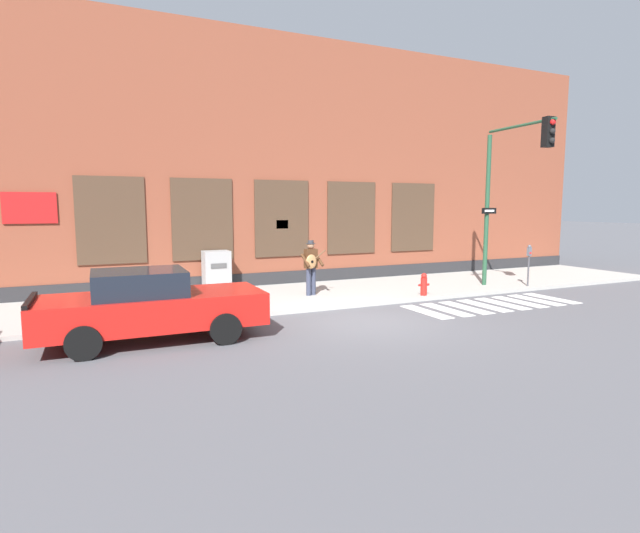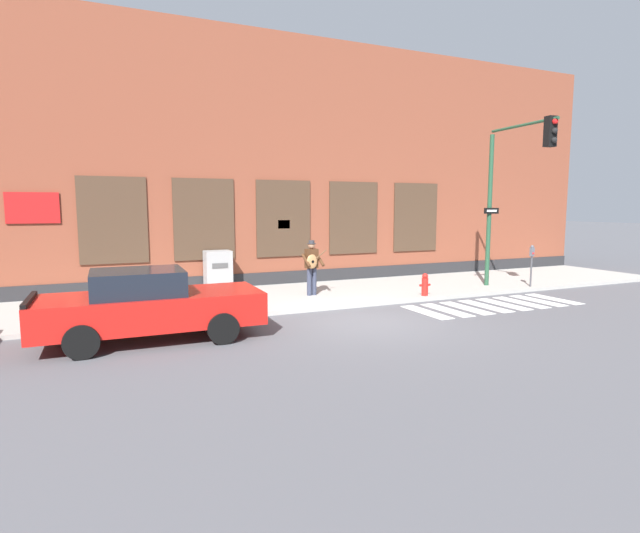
% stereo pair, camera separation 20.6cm
% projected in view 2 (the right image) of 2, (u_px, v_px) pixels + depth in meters
% --- Properties ---
extents(ground_plane, '(160.00, 160.00, 0.00)m').
position_uv_depth(ground_plane, '(366.00, 322.00, 12.42)').
color(ground_plane, '#56565B').
extents(sidewalk, '(28.00, 4.42, 0.11)m').
position_uv_depth(sidewalk, '(308.00, 295.00, 15.88)').
color(sidewalk, '#ADAAA3').
rests_on(sidewalk, ground).
extents(building_backdrop, '(28.00, 4.06, 8.77)m').
position_uv_depth(building_backdrop, '(265.00, 167.00, 19.18)').
color(building_backdrop, brown).
rests_on(building_backdrop, ground).
extents(crosswalk, '(5.20, 1.90, 0.01)m').
position_uv_depth(crosswalk, '(494.00, 305.00, 14.48)').
color(crosswalk, silver).
rests_on(crosswalk, ground).
extents(red_car, '(4.63, 2.03, 1.53)m').
position_uv_depth(red_car, '(149.00, 305.00, 10.59)').
color(red_car, red).
rests_on(red_car, ground).
extents(busker, '(0.73, 0.55, 1.71)m').
position_uv_depth(busker, '(312.00, 264.00, 15.40)').
color(busker, '#33384C').
rests_on(busker, sidewalk).
extents(traffic_light, '(0.61, 2.90, 5.37)m').
position_uv_depth(traffic_light, '(512.00, 177.00, 16.10)').
color(traffic_light, '#234C33').
rests_on(traffic_light, sidewalk).
extents(parking_meter, '(0.13, 0.11, 1.44)m').
position_uv_depth(parking_meter, '(532.00, 259.00, 17.11)').
color(parking_meter, '#47474C').
rests_on(parking_meter, sidewalk).
extents(utility_box, '(0.85, 0.67, 1.31)m').
position_uv_depth(utility_box, '(218.00, 270.00, 16.40)').
color(utility_box, '#9E9E9E').
rests_on(utility_box, sidewalk).
extents(fire_hydrant, '(0.38, 0.20, 0.70)m').
position_uv_depth(fire_hydrant, '(425.00, 285.00, 15.42)').
color(fire_hydrant, red).
rests_on(fire_hydrant, sidewalk).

